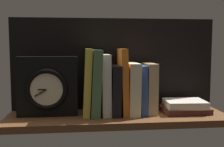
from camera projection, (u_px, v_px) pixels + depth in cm
name	position (u px, v px, depth cm)	size (l,w,h in cm)	color
ground_plane	(118.00, 118.00, 103.90)	(82.81, 23.74, 2.50)	brown
back_panel	(114.00, 64.00, 113.13)	(82.81, 1.20, 37.02)	black
book_yellow_seinlanguage	(88.00, 82.00, 103.70)	(2.50, 13.98, 24.88)	gold
book_green_romantic	(96.00, 82.00, 104.08)	(3.32, 16.56, 24.45)	#476B44
book_white_catcher	(106.00, 84.00, 104.55)	(3.28, 13.63, 22.70)	silver
book_black_skeptic	(115.00, 90.00, 105.15)	(3.30, 15.38, 18.55)	black
book_orange_pandolfini	(123.00, 81.00, 105.19)	(2.38, 13.93, 24.81)	orange
book_cream_twain	(132.00, 88.00, 105.83)	(4.02, 15.80, 19.46)	beige
book_blue_modern	(141.00, 89.00, 106.26)	(2.45, 13.22, 18.52)	#2D4C8E
book_tan_shortstories	(150.00, 88.00, 106.60)	(3.73, 12.44, 19.23)	tan
framed_clock	(47.00, 87.00, 101.58)	(22.02, 6.66, 22.02)	black
book_stack_side	(185.00, 107.00, 107.50)	(17.80, 13.32, 4.82)	#471E19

